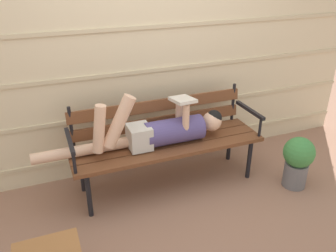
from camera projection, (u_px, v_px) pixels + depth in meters
The scene contains 5 objects.
ground_plane at pixel (173, 191), 3.36m from camera, with size 12.00×12.00×0.00m, color #936B56.
house_siding at pixel (149, 48), 3.33m from camera, with size 4.88×0.08×2.51m.
park_bench at pixel (165, 136), 3.31m from camera, with size 1.83×0.52×0.86m.
reclining_person at pixel (158, 130), 3.17m from camera, with size 1.77×0.26×0.57m.
potted_plant at pixel (298, 160), 3.32m from camera, with size 0.30×0.30×0.52m.
Camera 1 is at (-1.05, -2.54, 2.04)m, focal length 36.93 mm.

